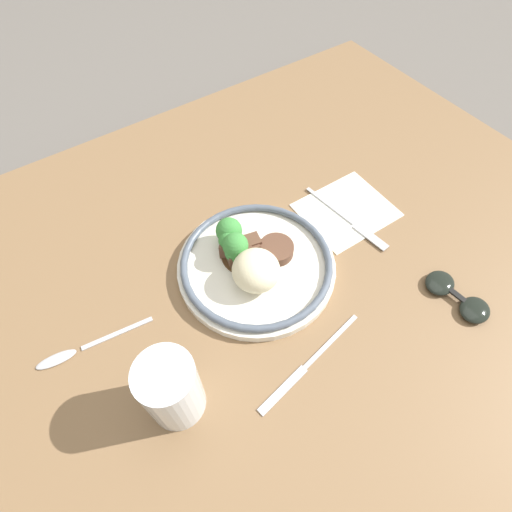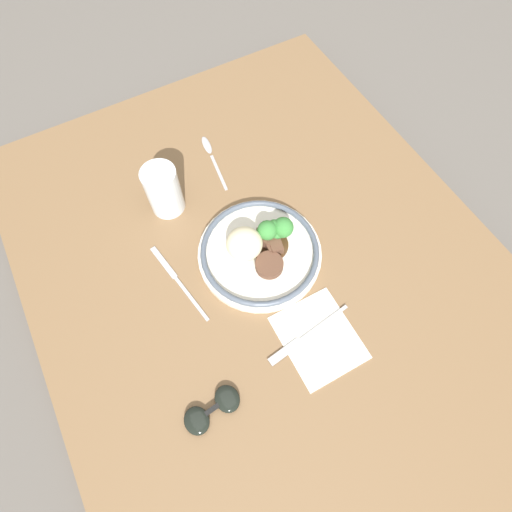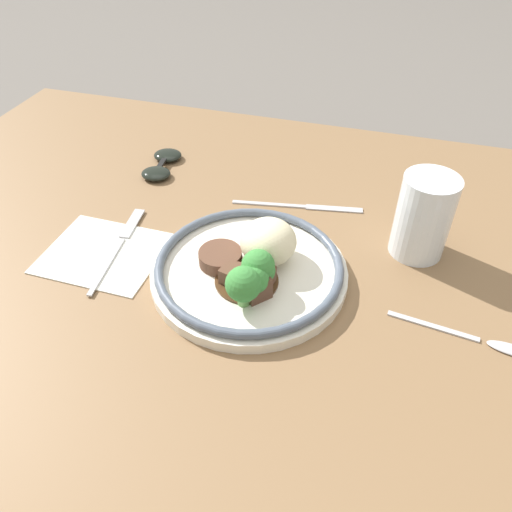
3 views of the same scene
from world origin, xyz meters
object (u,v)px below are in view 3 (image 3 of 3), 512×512
Objects in this scene: spoon at (492,344)px; sunglasses at (162,164)px; juice_glass at (422,221)px; plate at (251,267)px; fork at (122,240)px; knife at (302,207)px.

sunglasses reaches higher than spoon.
juice_glass is at bearing -19.36° from sunglasses.
plate reaches higher than fork.
fork is at bearing -87.29° from sunglasses.
plate reaches higher than knife.
spoon is at bearing -102.30° from fork.
knife is 0.27m from sunglasses.
plate reaches higher than sunglasses.
knife is at bearing 161.73° from juice_glass.
fork is 0.28m from knife.
juice_glass is 1.06× the size of sunglasses.
sunglasses is (-0.03, 0.21, 0.00)m from fork.
spoon is (0.10, -0.15, -0.05)m from juice_glass.
knife is at bearing 150.06° from spoon.
plate is at bearing -108.61° from knife.
knife is at bearing 80.99° from plate.
juice_glass is at bearing 31.11° from plate.
spoon is (0.30, -0.03, -0.02)m from plate.
fork and spoon have the same top height.
spoon is 1.55× the size of sunglasses.
juice_glass is at bearing -27.87° from knife.
sunglasses is at bearing 1.80° from fork.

